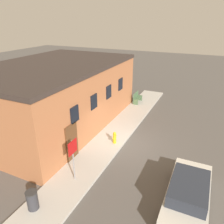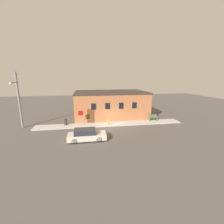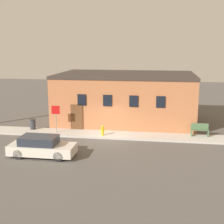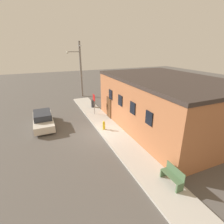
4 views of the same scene
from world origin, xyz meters
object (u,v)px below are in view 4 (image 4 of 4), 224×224
Objects in this scene: fire_hydrant at (104,125)px; utility_pole at (80,68)px; trash_bin at (93,104)px; bench at (173,176)px; stop_sign at (94,100)px; parked_car at (43,120)px.

utility_pole is at bearing 175.22° from fire_hydrant.
trash_bin is at bearing -0.52° from utility_pole.
bench is (7.32, 1.03, 0.07)m from fire_hydrant.
stop_sign is 2.50× the size of trash_bin.
utility_pole reaches higher than trash_bin.
bench reaches higher than fire_hydrant.
stop_sign reaches higher than trash_bin.
bench is 1.53× the size of trash_bin.
parked_car is at bearing -62.37° from trash_bin.
trash_bin is at bearing -179.59° from bench.
fire_hydrant is at bearing -4.78° from utility_pole.
fire_hydrant is 0.36× the size of stop_sign.
parked_car is (2.96, -5.66, 0.06)m from trash_bin.
utility_pole is at bearing 175.66° from stop_sign.
stop_sign reaches higher than fire_hydrant.
bench is 0.31× the size of parked_car.
fire_hydrant is 6.08m from trash_bin.
parked_car is (-10.36, -5.75, 0.04)m from bench.
stop_sign is at bearing -14.11° from trash_bin.
utility_pole is (-11.79, 0.98, 3.50)m from fire_hydrant.
stop_sign is 8.35m from utility_pole.
trash_bin is at bearing 171.18° from fire_hydrant.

